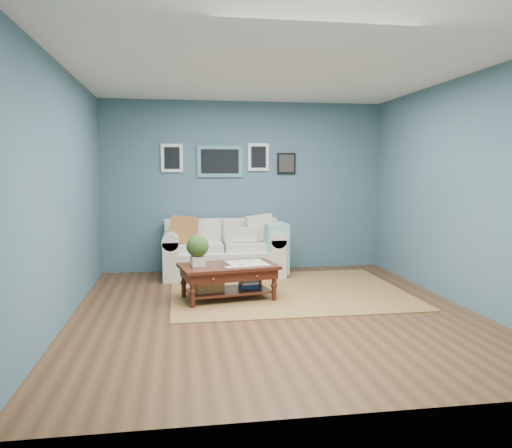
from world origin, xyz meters
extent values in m
plane|color=brown|center=(0.00, 0.00, 0.00)|extent=(5.00, 5.00, 0.00)
plane|color=white|center=(0.00, 0.00, 2.70)|extent=(5.00, 5.00, 0.00)
cube|color=#456C7A|center=(0.00, 2.50, 1.35)|extent=(4.50, 0.02, 2.70)
cube|color=#456C7A|center=(0.00, -2.50, 1.35)|extent=(4.50, 0.02, 2.70)
cube|color=#456C7A|center=(-2.25, 0.00, 1.35)|extent=(0.02, 5.00, 2.70)
cube|color=#456C7A|center=(2.25, 0.00, 1.35)|extent=(0.02, 5.00, 2.70)
cube|color=slate|center=(-0.39, 2.48, 1.75)|extent=(0.72, 0.03, 0.50)
cube|color=black|center=(-0.39, 2.46, 1.75)|extent=(0.60, 0.01, 0.38)
cube|color=white|center=(-1.14, 2.48, 1.80)|extent=(0.34, 0.03, 0.44)
cube|color=white|center=(0.23, 2.48, 1.82)|extent=(0.34, 0.03, 0.44)
cube|color=black|center=(0.69, 2.48, 1.72)|extent=(0.30, 0.03, 0.34)
cube|color=brown|center=(0.35, 0.86, 0.01)|extent=(3.04, 2.44, 0.01)
cube|color=white|center=(-0.39, 1.99, 0.20)|extent=(1.34, 0.83, 0.40)
cube|color=white|center=(-0.39, 2.31, 0.62)|extent=(1.76, 0.21, 0.45)
cube|color=white|center=(-1.18, 1.99, 0.29)|extent=(0.23, 0.83, 0.59)
cube|color=white|center=(0.39, 1.99, 0.29)|extent=(0.23, 0.83, 0.59)
cylinder|color=white|center=(-1.18, 1.99, 0.59)|extent=(0.25, 0.83, 0.25)
cylinder|color=white|center=(0.39, 1.99, 0.59)|extent=(0.25, 0.83, 0.25)
cube|color=white|center=(-0.75, 1.93, 0.46)|extent=(0.68, 0.53, 0.12)
cube|color=white|center=(-0.04, 1.93, 0.46)|extent=(0.68, 0.53, 0.12)
cube|color=white|center=(-0.75, 2.20, 0.69)|extent=(0.68, 0.11, 0.34)
cube|color=white|center=(-0.04, 2.20, 0.69)|extent=(0.68, 0.11, 0.34)
cube|color=#AF6031|center=(-0.98, 1.94, 0.73)|extent=(0.46, 0.16, 0.45)
cube|color=beige|center=(0.17, 2.01, 0.73)|extent=(0.45, 0.17, 0.44)
cube|color=beige|center=(-0.13, 1.90, 0.64)|extent=(0.47, 0.11, 0.23)
cube|color=#81BFB3|center=(0.39, 1.88, 0.44)|extent=(0.32, 0.52, 0.76)
cube|color=#37150D|center=(-0.46, 0.57, 0.42)|extent=(1.28, 0.88, 0.04)
cube|color=#37150D|center=(-0.46, 0.57, 0.34)|extent=(1.19, 0.79, 0.12)
cube|color=#37150D|center=(-0.46, 0.57, 0.11)|extent=(1.07, 0.68, 0.02)
sphere|color=gold|center=(-0.67, 0.21, 0.34)|extent=(0.03, 0.03, 0.03)
sphere|color=gold|center=(-0.13, 0.31, 0.34)|extent=(0.03, 0.03, 0.03)
cylinder|color=#37150D|center=(-0.91, 0.22, 0.20)|extent=(0.06, 0.06, 0.40)
cylinder|color=#37150D|center=(0.09, 0.40, 0.20)|extent=(0.06, 0.06, 0.40)
cylinder|color=#37150D|center=(-1.01, 0.74, 0.20)|extent=(0.06, 0.06, 0.40)
cylinder|color=#37150D|center=(-0.01, 0.92, 0.20)|extent=(0.06, 0.06, 0.40)
cube|color=silver|center=(-0.84, 0.55, 0.50)|extent=(0.18, 0.18, 0.12)
sphere|color=#244417|center=(-0.84, 0.55, 0.69)|extent=(0.27, 0.27, 0.27)
cube|color=beige|center=(-0.22, 0.62, 0.44)|extent=(0.55, 0.55, 0.01)
cube|color=#A27D45|center=(-0.70, 0.53, 0.22)|extent=(0.37, 0.29, 0.20)
cube|color=navy|center=(-0.19, 0.64, 0.18)|extent=(0.26, 0.22, 0.11)
camera|label=1|loc=(-1.06, -5.49, 1.59)|focal=35.00mm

